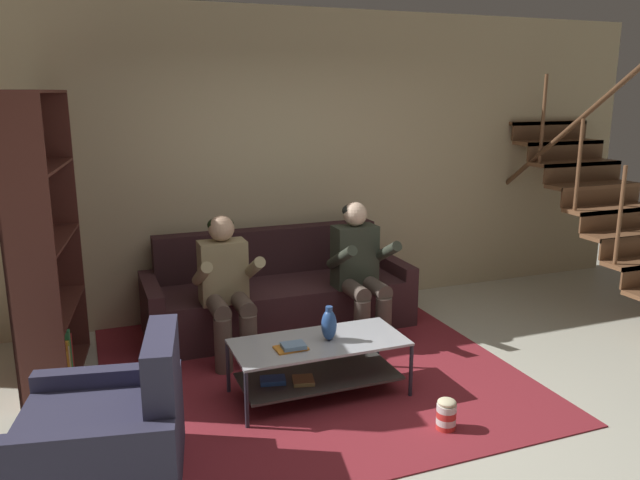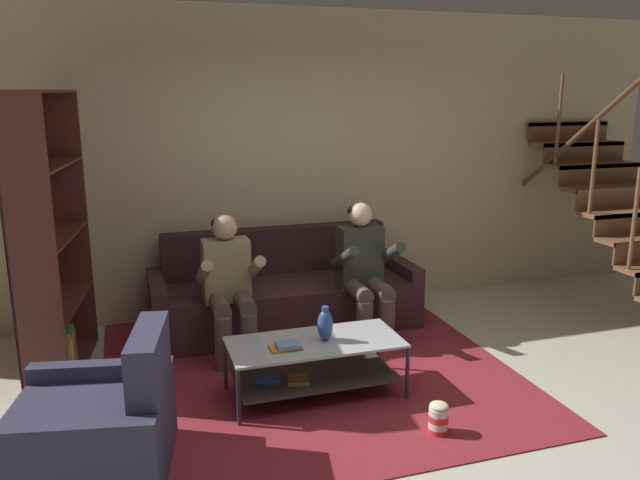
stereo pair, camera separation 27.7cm
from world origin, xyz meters
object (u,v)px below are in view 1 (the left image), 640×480
object	(u,v)px
person_seated_right	(360,266)
coffee_table	(317,360)
person_seated_left	(226,283)
book_stack	(292,347)
couch	(278,296)
bookshelf	(39,268)
armchair	(109,437)
vase	(329,324)
popcorn_tub	(446,414)

from	to	relation	value
person_seated_right	coffee_table	world-z (taller)	person_seated_right
person_seated_left	book_stack	size ratio (longest dim) A/B	5.22
couch	bookshelf	distance (m)	2.08
person_seated_left	armchair	distance (m)	1.77
person_seated_left	vase	size ratio (longest dim) A/B	4.66
bookshelf	armchair	bearing A→B (deg)	-76.43
coffee_table	vase	xyz separation A→B (m)	(0.09, -0.00, 0.26)
person_seated_right	book_stack	world-z (taller)	person_seated_right
book_stack	person_seated_left	bearing A→B (deg)	103.73
person_seated_left	popcorn_tub	world-z (taller)	person_seated_left
couch	armchair	distance (m)	2.50
vase	couch	bearing A→B (deg)	87.58
bookshelf	book_stack	bearing A→B (deg)	-32.74
coffee_table	book_stack	world-z (taller)	book_stack
couch	book_stack	bearing A→B (deg)	-103.63
popcorn_tub	couch	bearing A→B (deg)	102.08
couch	person_seated_right	distance (m)	0.86
person_seated_right	popcorn_tub	xyz separation A→B (m)	(-0.13, -1.63, -0.55)
armchair	vase	bearing A→B (deg)	19.16
bookshelf	coffee_table	bearing A→B (deg)	-27.95
book_stack	person_seated_right	bearing A→B (deg)	45.33
person_seated_right	bookshelf	world-z (taller)	bookshelf
person_seated_left	bookshelf	bearing A→B (deg)	177.10
person_seated_right	armchair	size ratio (longest dim) A/B	1.19
book_stack	armchair	bearing A→B (deg)	-159.25
armchair	popcorn_tub	bearing A→B (deg)	-5.80
person_seated_left	popcorn_tub	distance (m)	2.01
vase	bookshelf	size ratio (longest dim) A/B	0.12
person_seated_right	armchair	bearing A→B (deg)	-146.82
person_seated_left	coffee_table	world-z (taller)	person_seated_left
vase	popcorn_tub	xyz separation A→B (m)	(0.52, -0.74, -0.42)
book_stack	bookshelf	world-z (taller)	bookshelf
coffee_table	book_stack	xyz separation A→B (m)	(-0.21, -0.07, 0.16)
person_seated_right	armchair	world-z (taller)	person_seated_right
person_seated_left	person_seated_right	bearing A→B (deg)	0.15
vase	person_seated_left	bearing A→B (deg)	120.80
armchair	person_seated_left	bearing A→B (deg)	54.90
coffee_table	bookshelf	bearing A→B (deg)	152.05
person_seated_left	coffee_table	distance (m)	1.06
book_stack	popcorn_tub	world-z (taller)	book_stack
book_stack	popcorn_tub	bearing A→B (deg)	-39.59
vase	book_stack	world-z (taller)	vase
coffee_table	popcorn_tub	bearing A→B (deg)	-50.75
person_seated_right	couch	bearing A→B (deg)	138.97
book_stack	couch	bearing A→B (deg)	76.37
couch	person_seated_right	world-z (taller)	person_seated_right
coffee_table	book_stack	size ratio (longest dim) A/B	5.48
couch	popcorn_tub	world-z (taller)	couch
coffee_table	bookshelf	xyz separation A→B (m)	(-1.80, 0.95, 0.61)
book_stack	popcorn_tub	size ratio (longest dim) A/B	1.03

